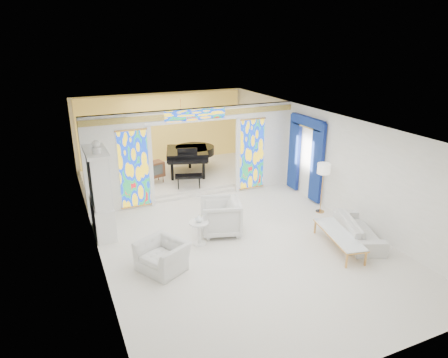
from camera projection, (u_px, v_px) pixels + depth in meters
name	position (u px, v px, depth m)	size (l,w,h in m)	color
floor	(220.00, 221.00, 11.77)	(12.00, 12.00, 0.00)	silver
ceiling	(219.00, 120.00, 10.75)	(7.00, 12.00, 0.02)	white
wall_back	(162.00, 129.00, 16.42)	(7.00, 0.02, 3.00)	white
wall_front	(373.00, 289.00, 6.10)	(7.00, 0.02, 3.00)	white
wall_left	(90.00, 191.00, 9.93)	(0.02, 12.00, 3.00)	white
wall_right	(321.00, 158.00, 12.59)	(0.02, 12.00, 3.00)	white
partition_wall	(195.00, 150.00, 12.93)	(7.00, 0.22, 3.00)	white
stained_glass_left	(134.00, 169.00, 12.19)	(0.90, 0.04, 2.40)	gold
stained_glass_right	(252.00, 154.00, 13.73)	(0.90, 0.04, 2.40)	gold
stained_glass_transom	(195.00, 115.00, 12.44)	(2.00, 0.04, 0.34)	gold
alcove_platform	(177.00, 176.00, 15.27)	(6.80, 3.80, 0.18)	silver
gold_curtain_back	(163.00, 130.00, 16.32)	(6.70, 0.10, 2.90)	#F1C253
chandelier	(181.00, 112.00, 14.42)	(0.48, 0.48, 0.30)	#D09549
blue_drapes	(306.00, 151.00, 13.13)	(0.14, 1.85, 2.65)	navy
china_cabinet	(100.00, 194.00, 10.67)	(0.56, 1.46, 2.72)	white
armchair_left	(163.00, 256.00, 9.24)	(1.06, 0.93, 0.69)	white
armchair_right	(221.00, 217.00, 10.91)	(1.04, 1.07, 0.97)	white
sofa	(359.00, 229.00, 10.61)	(2.03, 0.79, 0.59)	white
side_table	(199.00, 230.00, 10.32)	(0.55, 0.55, 0.64)	white
vase	(199.00, 218.00, 10.21)	(0.19, 0.19, 0.20)	silver
coffee_table	(339.00, 235.00, 10.13)	(0.98, 1.99, 0.43)	white
floor_lamp	(324.00, 171.00, 11.91)	(0.49, 0.49, 1.57)	#D09549
grand_piano	(191.00, 153.00, 15.13)	(2.33, 2.99, 1.15)	black
tv_console	(154.00, 169.00, 14.11)	(0.77, 0.62, 0.77)	#53311E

